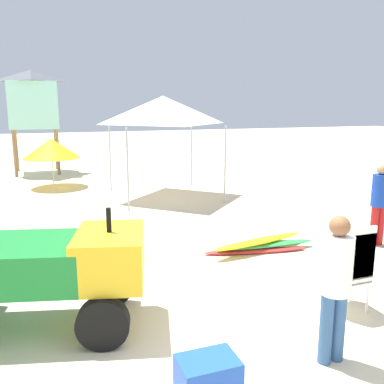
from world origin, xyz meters
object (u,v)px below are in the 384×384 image
(utility_cart, at_px, (43,267))
(traffic_cone_near, at_px, (95,245))
(lifeguard_tower, at_px, (33,99))
(stacked_plastic_chairs, at_px, (352,262))
(lifeguard_near_center, at_px, (380,199))
(cooler_box, at_px, (208,377))
(surfboard_pile, at_px, (260,245))
(lifeguard_far_right, at_px, (336,280))
(popup_canopy, at_px, (163,110))
(beach_umbrella_mid, at_px, (51,148))

(utility_cart, height_order, traffic_cone_near, utility_cart)
(lifeguard_tower, distance_m, traffic_cone_near, 11.04)
(lifeguard_tower, bearing_deg, stacked_plastic_chairs, -74.66)
(lifeguard_near_center, xyz_separation_m, traffic_cone_near, (-5.27, 1.13, -0.67))
(cooler_box, bearing_deg, stacked_plastic_chairs, 20.18)
(surfboard_pile, xyz_separation_m, traffic_cone_near, (-2.95, 0.68, 0.13))
(stacked_plastic_chairs, height_order, surfboard_pile, stacked_plastic_chairs)
(surfboard_pile, distance_m, traffic_cone_near, 3.03)
(lifeguard_far_right, bearing_deg, popup_canopy, 85.55)
(traffic_cone_near, bearing_deg, cooler_box, -82.69)
(stacked_plastic_chairs, bearing_deg, cooler_box, -159.82)
(stacked_plastic_chairs, distance_m, surfboard_pile, 2.53)
(lifeguard_tower, bearing_deg, utility_cart, -89.90)
(lifeguard_far_right, bearing_deg, lifeguard_near_center, 40.60)
(lifeguard_far_right, xyz_separation_m, beach_umbrella_mid, (-2.38, 11.23, 0.37))
(lifeguard_tower, xyz_separation_m, traffic_cone_near, (0.90, -10.68, -2.67))
(utility_cart, xyz_separation_m, traffic_cone_near, (0.88, 2.16, -0.54))
(cooler_box, bearing_deg, traffic_cone_near, 97.31)
(stacked_plastic_chairs, relative_size, lifeguard_near_center, 0.74)
(lifeguard_tower, relative_size, beach_umbrella_mid, 2.19)
(stacked_plastic_chairs, distance_m, beach_umbrella_mid, 10.94)
(surfboard_pile, relative_size, lifeguard_near_center, 1.37)
(surfboard_pile, height_order, traffic_cone_near, traffic_cone_near)
(lifeguard_tower, bearing_deg, lifeguard_near_center, -62.41)
(lifeguard_near_center, xyz_separation_m, lifeguard_far_right, (-3.31, -2.84, 0.00))
(stacked_plastic_chairs, relative_size, lifeguard_far_right, 0.74)
(surfboard_pile, distance_m, lifeguard_tower, 12.31)
(lifeguard_far_right, bearing_deg, lifeguard_tower, 101.04)
(lifeguard_far_right, height_order, beach_umbrella_mid, beach_umbrella_mid)
(lifeguard_near_center, height_order, lifeguard_tower, lifeguard_tower)
(surfboard_pile, height_order, popup_canopy, popup_canopy)
(popup_canopy, xyz_separation_m, cooler_box, (-2.10, -8.54, -2.37))
(lifeguard_far_right, relative_size, lifeguard_tower, 0.40)
(lifeguard_tower, xyz_separation_m, cooler_box, (1.42, -14.69, -2.73))
(lifeguard_far_right, distance_m, traffic_cone_near, 4.47)
(stacked_plastic_chairs, xyz_separation_m, lifeguard_near_center, (2.38, 2.01, 0.22))
(utility_cart, height_order, surfboard_pile, utility_cart)
(traffic_cone_near, height_order, cooler_box, traffic_cone_near)
(lifeguard_far_right, xyz_separation_m, lifeguard_tower, (-2.86, 14.64, 2.00))
(stacked_plastic_chairs, bearing_deg, popup_canopy, 92.03)
(popup_canopy, bearing_deg, stacked_plastic_chairs, -87.97)
(beach_umbrella_mid, relative_size, traffic_cone_near, 3.69)
(utility_cart, xyz_separation_m, lifeguard_far_right, (2.84, -1.81, 0.14))
(stacked_plastic_chairs, distance_m, lifeguard_tower, 14.50)
(utility_cart, relative_size, cooler_box, 4.90)
(utility_cart, bearing_deg, lifeguard_far_right, -32.48)
(traffic_cone_near, bearing_deg, lifeguard_near_center, -12.12)
(utility_cart, relative_size, popup_canopy, 0.94)
(stacked_plastic_chairs, height_order, beach_umbrella_mid, beach_umbrella_mid)
(lifeguard_tower, relative_size, traffic_cone_near, 8.08)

